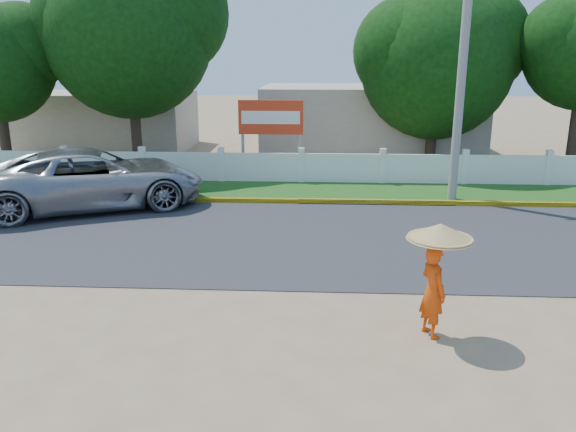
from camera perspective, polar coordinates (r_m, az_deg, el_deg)
The scene contains 12 objects.
ground at distance 10.45m, azimuth -0.60°, elevation -9.90°, with size 120.00×120.00×0.00m, color #9E8460.
road at distance 14.62m, azimuth 0.53°, elevation -2.18°, with size 60.00×7.00×0.02m, color #38383A.
grass_verge at distance 19.68m, azimuth 1.22°, elevation 2.57°, with size 60.00×3.50×0.03m, color #2D601E.
curb at distance 18.01m, azimuth 1.04°, elevation 1.53°, with size 40.00×0.18×0.16m, color yellow.
fence at distance 20.98m, azimuth 1.36°, elevation 4.90°, with size 40.00×0.10×1.10m, color silver.
building_near at distance 27.65m, azimuth 8.13°, elevation 9.61°, with size 10.00×6.00×3.20m, color #B7AD99.
building_far at distance 30.47m, azimuth -17.55°, elevation 9.23°, with size 8.00×5.00×2.80m, color #B7AD99.
utility_pole at distance 18.75m, azimuth 17.20°, elevation 13.18°, with size 0.28×0.28×7.77m, color gray.
vehicle at distance 18.33m, azimuth -19.13°, elevation 3.61°, with size 3.06×6.64×1.85m, color #929599.
monk_with_parasol at distance 9.52m, azimuth 14.83°, elevation -4.71°, with size 1.08×1.08×1.97m.
billboard at distance 21.89m, azimuth -1.76°, elevation 9.57°, with size 2.50×0.13×2.95m.
tree_row at distance 24.08m, azimuth 10.09°, elevation 16.81°, with size 32.61×7.59×9.06m.
Camera 1 is at (0.61, -9.39, 4.55)m, focal length 35.00 mm.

